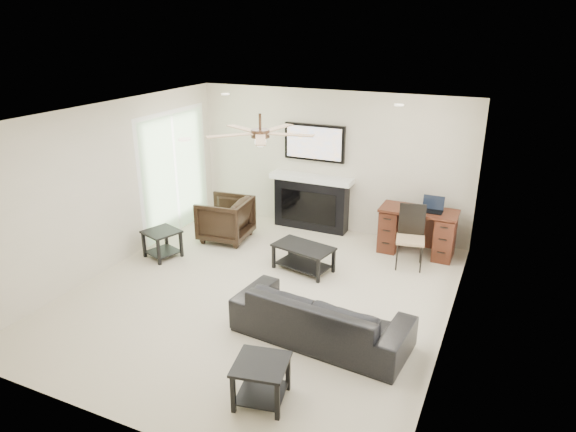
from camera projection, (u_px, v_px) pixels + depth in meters
name	position (u px, v px, depth m)	size (l,w,h in m)	color
room_shell	(273.00, 179.00, 6.58)	(5.50, 5.54, 2.52)	beige
sofa	(321.00, 316.00, 6.06)	(2.10, 0.82, 0.61)	black
armchair	(225.00, 219.00, 8.87)	(0.80, 0.82, 0.75)	black
coffee_table	(303.00, 258.00, 7.81)	(0.90, 0.50, 0.40)	black
end_table_near	(261.00, 382.00, 5.08)	(0.52, 0.52, 0.45)	black
end_table_left	(163.00, 244.00, 8.25)	(0.50, 0.50, 0.45)	black
fireplace_unit	(311.00, 178.00, 9.15)	(1.52, 0.34, 1.91)	black
desk	(417.00, 232.00, 8.33)	(1.22, 0.56, 0.76)	#371A0D
desk_chair	(411.00, 238.00, 7.82)	(0.42, 0.44, 0.97)	black
laptop	(432.00, 205.00, 8.06)	(0.33, 0.24, 0.23)	black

